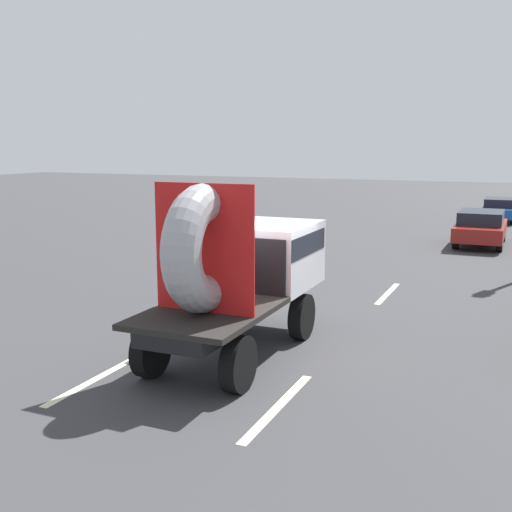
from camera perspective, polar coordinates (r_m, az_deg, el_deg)
name	(u,v)px	position (r m, az deg, el deg)	size (l,w,h in m)	color
ground_plane	(258,345)	(12.89, 0.15, -8.14)	(120.00, 120.00, 0.00)	#38383A
flatbed_truck	(244,265)	(12.28, -1.09, -0.82)	(2.02, 5.09, 3.41)	black
distant_sedan	(481,227)	(26.79, 19.87, 2.53)	(1.85, 4.31, 1.41)	black
lane_dash_left_near	(102,375)	(11.60, -13.89, -10.56)	(2.99, 0.16, 0.01)	beige
lane_dash_left_far	(267,286)	(18.00, 1.06, -2.80)	(2.02, 0.16, 0.01)	beige
lane_dash_right_near	(278,406)	(10.05, 2.05, -13.58)	(2.80, 0.16, 0.01)	beige
lane_dash_right_far	(388,293)	(17.55, 11.96, -3.37)	(2.63, 0.16, 0.01)	beige
oncoming_car	(499,209)	(35.55, 21.37, 4.03)	(1.61, 3.76, 1.23)	black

